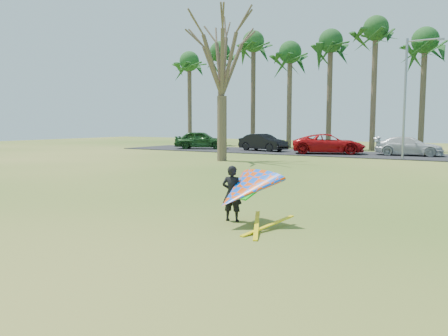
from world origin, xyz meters
The scene contains 16 objects.
ground centered at (0.00, 0.00, 0.00)m, with size 100.00×100.00×0.00m, color #245813.
parking_strip centered at (0.00, 25.00, 0.03)m, with size 46.00×7.00×0.06m, color black.
palm_0 centered at (-22.00, 31.00, 9.17)m, with size 4.84×4.84×10.84m.
palm_1 centered at (-18.00, 31.00, 9.85)m, with size 4.84×4.84×11.54m.
palm_2 centered at (-14.00, 31.00, 10.52)m, with size 4.84×4.84×12.24m.
palm_3 centered at (-10.00, 31.00, 9.17)m, with size 4.84×4.84×10.84m.
palm_4 centered at (-6.00, 31.00, 9.85)m, with size 4.84×4.84×11.54m.
palm_5 centered at (-2.00, 31.00, 10.52)m, with size 4.84×4.84×12.24m.
palm_6 centered at (2.00, 31.00, 9.17)m, with size 4.84×4.84×10.84m.
bare_tree_left centered at (-8.00, 15.00, 6.92)m, with size 6.60×6.60×9.70m.
streetlight centered at (2.16, 22.00, 4.46)m, with size 2.28×0.18×8.00m.
car_0 centered at (-16.12, 24.55, 0.89)m, with size 1.96×4.87×1.66m, color #1B421A.
car_1 centered at (-9.79, 24.79, 0.79)m, with size 1.55×4.45×1.47m, color black.
car_2 centered at (-3.82, 24.27, 0.84)m, with size 2.58×5.59×1.55m, color #B40E11.
car_3 centered at (1.88, 25.42, 0.75)m, with size 1.94×4.78×1.39m, color silver.
kite_flyer centered at (1.83, -0.18, 0.84)m, with size 2.13×2.39×2.02m.
Camera 1 is at (6.84, -9.34, 2.47)m, focal length 35.00 mm.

